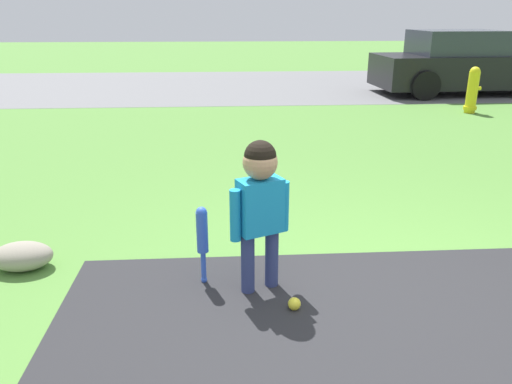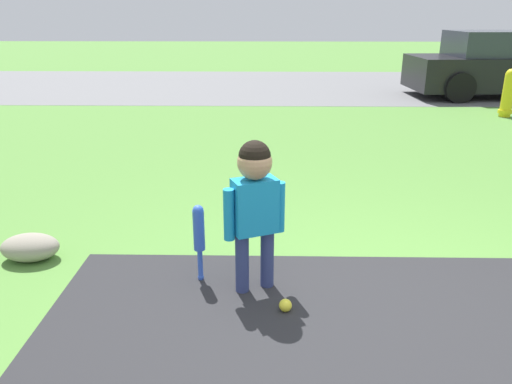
{
  "view_description": "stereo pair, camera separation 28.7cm",
  "coord_description": "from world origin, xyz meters",
  "views": [
    {
      "loc": [
        -1.05,
        -2.43,
        1.78
      ],
      "look_at": [
        -0.83,
        0.93,
        0.55
      ],
      "focal_mm": 35.0,
      "sensor_mm": 36.0,
      "label": 1
    },
    {
      "loc": [
        -0.76,
        -2.44,
        1.78
      ],
      "look_at": [
        -0.83,
        0.93,
        0.55
      ],
      "focal_mm": 35.0,
      "sensor_mm": 36.0,
      "label": 2
    }
  ],
  "objects": [
    {
      "name": "edging_rock",
      "position": [
        -2.54,
        0.92,
        0.1
      ],
      "size": [
        0.43,
        0.3,
        0.2
      ],
      "color": "gray",
      "rests_on": "ground"
    },
    {
      "name": "street_strip",
      "position": [
        0.0,
        10.44,
        0.0
      ],
      "size": [
        40.0,
        6.0,
        0.01
      ],
      "color": "slate",
      "rests_on": "ground"
    },
    {
      "name": "fire_hydrant",
      "position": [
        3.5,
        6.5,
        0.41
      ],
      "size": [
        0.27,
        0.24,
        0.84
      ],
      "color": "yellow",
      "rests_on": "ground"
    },
    {
      "name": "parked_car",
      "position": [
        4.28,
        8.78,
        0.65
      ],
      "size": [
        3.89,
        1.95,
        1.38
      ],
      "rotation": [
        0.0,
        0.0,
        0.05
      ],
      "color": "black",
      "rests_on": "ground"
    },
    {
      "name": "baseball_bat",
      "position": [
        -1.22,
        0.64,
        0.36
      ],
      "size": [
        0.08,
        0.08,
        0.56
      ],
      "color": "blue",
      "rests_on": "ground"
    },
    {
      "name": "ground_plane",
      "position": [
        0.0,
        0.0,
        0.0
      ],
      "size": [
        60.0,
        60.0,
        0.0
      ],
      "primitive_type": "plane",
      "color": "#518438"
    },
    {
      "name": "sports_ball",
      "position": [
        -0.64,
        0.26,
        0.04
      ],
      "size": [
        0.08,
        0.08,
        0.08
      ],
      "color": "yellow",
      "rests_on": "ground"
    },
    {
      "name": "child",
      "position": [
        -0.83,
        0.53,
        0.67
      ],
      "size": [
        0.39,
        0.26,
        1.03
      ],
      "rotation": [
        0.0,
        0.0,
        0.41
      ],
      "color": "navy",
      "rests_on": "ground"
    }
  ]
}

